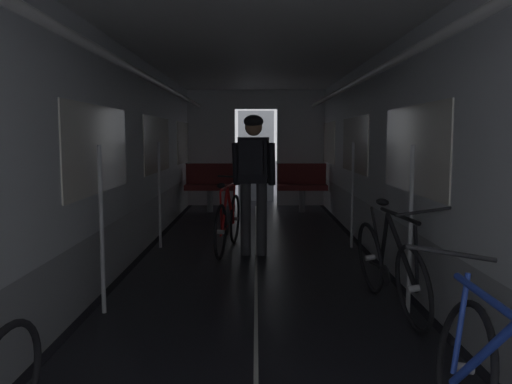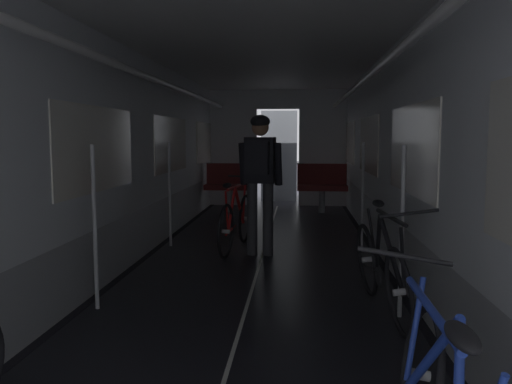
{
  "view_description": "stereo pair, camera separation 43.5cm",
  "coord_description": "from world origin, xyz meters",
  "px_view_note": "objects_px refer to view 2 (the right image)",
  "views": [
    {
      "loc": [
        -0.0,
        -2.15,
        1.46
      ],
      "look_at": [
        0.0,
        3.26,
        0.89
      ],
      "focal_mm": 36.78,
      "sensor_mm": 36.0,
      "label": 1
    },
    {
      "loc": [
        0.43,
        -2.13,
        1.46
      ],
      "look_at": [
        0.0,
        3.26,
        0.89
      ],
      "focal_mm": 36.78,
      "sensor_mm": 36.0,
      "label": 2
    }
  ],
  "objects_px": {
    "bench_seat_far_right": "(322,183)",
    "bicycle_red_in_aisle": "(236,221)",
    "bench_seat_far_left": "(230,183)",
    "person_cyclist_aisle": "(260,169)",
    "bicycle_black": "(382,268)"
  },
  "relations": [
    {
      "from": "bench_seat_far_right",
      "to": "person_cyclist_aisle",
      "type": "bearing_deg",
      "value": -103.65
    },
    {
      "from": "bench_seat_far_left",
      "to": "bench_seat_far_right",
      "type": "relative_size",
      "value": 1.0
    },
    {
      "from": "bench_seat_far_right",
      "to": "bicycle_black",
      "type": "xyz_separation_m",
      "value": [
        0.23,
        -5.89,
        -0.19
      ]
    },
    {
      "from": "bench_seat_far_left",
      "to": "person_cyclist_aisle",
      "type": "relative_size",
      "value": 0.57
    },
    {
      "from": "bench_seat_far_right",
      "to": "bicycle_red_in_aisle",
      "type": "bearing_deg",
      "value": -109.45
    },
    {
      "from": "bicycle_black",
      "to": "bicycle_red_in_aisle",
      "type": "height_order",
      "value": "bicycle_black"
    },
    {
      "from": "bicycle_black",
      "to": "bench_seat_far_left",
      "type": "bearing_deg",
      "value": 109.06
    },
    {
      "from": "person_cyclist_aisle",
      "to": "bicycle_red_in_aisle",
      "type": "height_order",
      "value": "person_cyclist_aisle"
    },
    {
      "from": "bench_seat_far_left",
      "to": "bicycle_black",
      "type": "xyz_separation_m",
      "value": [
        2.03,
        -5.89,
        -0.19
      ]
    },
    {
      "from": "bench_seat_far_left",
      "to": "bicycle_black",
      "type": "bearing_deg",
      "value": -70.94
    },
    {
      "from": "person_cyclist_aisle",
      "to": "bicycle_black",
      "type": "bearing_deg",
      "value": -60.49
    },
    {
      "from": "bench_seat_far_left",
      "to": "bicycle_red_in_aisle",
      "type": "height_order",
      "value": "bench_seat_far_left"
    },
    {
      "from": "bench_seat_far_left",
      "to": "person_cyclist_aisle",
      "type": "xyz_separation_m",
      "value": [
        0.87,
        -3.83,
        0.5
      ]
    },
    {
      "from": "bench_seat_far_right",
      "to": "bicycle_red_in_aisle",
      "type": "height_order",
      "value": "bench_seat_far_right"
    },
    {
      "from": "bench_seat_far_right",
      "to": "bicycle_black",
      "type": "distance_m",
      "value": 5.89
    }
  ]
}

